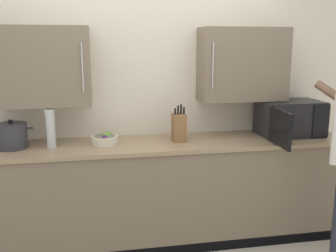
% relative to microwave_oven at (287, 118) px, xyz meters
% --- Properties ---
extents(back_wall_tiled, '(4.38, 0.44, 2.83)m').
position_rel_microwave_oven_xyz_m(back_wall_tiled, '(-1.29, 0.28, 0.36)').
color(back_wall_tiled, beige).
rests_on(back_wall_tiled, ground_plane).
extents(counter_unit, '(3.55, 0.63, 0.93)m').
position_rel_microwave_oven_xyz_m(counter_unit, '(-1.29, -0.03, -0.63)').
color(counter_unit, '#756651').
rests_on(counter_unit, ground_plane).
extents(microwave_oven, '(0.59, 0.78, 0.32)m').
position_rel_microwave_oven_xyz_m(microwave_oven, '(0.00, 0.00, 0.00)').
color(microwave_oven, black).
rests_on(microwave_oven, counter_unit).
extents(knife_block, '(0.11, 0.15, 0.33)m').
position_rel_microwave_oven_xyz_m(knife_block, '(-1.03, -0.02, -0.04)').
color(knife_block, brown).
rests_on(knife_block, counter_unit).
extents(fruit_bowl, '(0.23, 0.23, 0.10)m').
position_rel_microwave_oven_xyz_m(fruit_bowl, '(-1.68, -0.01, -0.12)').
color(fruit_bowl, beige).
rests_on(fruit_bowl, counter_unit).
extents(stock_pot, '(0.35, 0.25, 0.24)m').
position_rel_microwave_oven_xyz_m(stock_pot, '(-2.43, -0.01, -0.06)').
color(stock_pot, '#2D2D33').
rests_on(stock_pot, counter_unit).
extents(thermos_flask, '(0.08, 0.08, 0.32)m').
position_rel_microwave_oven_xyz_m(thermos_flask, '(-2.11, -0.05, -0.00)').
color(thermos_flask, '#B7BABF').
rests_on(thermos_flask, counter_unit).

